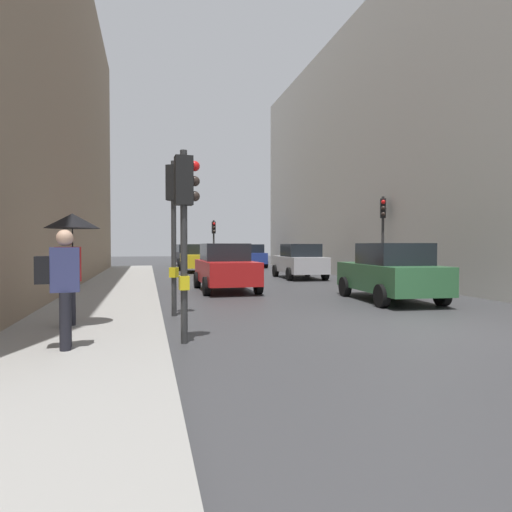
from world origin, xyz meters
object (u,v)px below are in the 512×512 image
(car_silver_hatchback, at_px, (299,261))
(car_yellow_taxi, at_px, (196,258))
(car_blue_van, at_px, (251,256))
(car_green_estate, at_px, (390,272))
(pedestrian_with_umbrella, at_px, (71,238))
(traffic_light_near_left, at_px, (185,211))
(traffic_light_near_right, at_px, (175,209))
(traffic_light_mid_street, at_px, (383,224))
(car_red_sedan, at_px, (225,267))
(car_dark_suv, at_px, (188,255))
(traffic_light_far_median, at_px, (214,235))
(pedestrian_with_grey_backpack, at_px, (62,282))

(car_silver_hatchback, height_order, car_yellow_taxi, same)
(car_silver_hatchback, distance_m, car_blue_van, 11.58)
(car_green_estate, distance_m, pedestrian_with_umbrella, 9.14)
(traffic_light_near_left, bearing_deg, traffic_light_near_right, 90.08)
(traffic_light_near_left, xyz_separation_m, car_blue_van, (7.09, 25.10, -1.42))
(traffic_light_mid_street, xyz_separation_m, traffic_light_near_left, (-9.37, -9.66, -0.34))
(car_yellow_taxi, bearing_deg, car_red_sedan, -90.76)
(car_red_sedan, relative_size, car_silver_hatchback, 0.99)
(traffic_light_near_right, distance_m, car_dark_suv, 26.01)
(car_silver_hatchback, bearing_deg, pedestrian_with_umbrella, -126.07)
(traffic_light_near_left, relative_size, car_blue_van, 0.77)
(car_silver_hatchback, bearing_deg, traffic_light_mid_street, -57.30)
(car_dark_suv, relative_size, car_green_estate, 1.00)
(traffic_light_near_left, relative_size, car_red_sedan, 0.79)
(traffic_light_far_median, xyz_separation_m, car_green_estate, (2.60, -18.95, -1.52))
(traffic_light_near_right, height_order, car_blue_van, traffic_light_near_right)
(car_green_estate, bearing_deg, pedestrian_with_umbrella, -160.54)
(traffic_light_near_left, distance_m, pedestrian_with_grey_backpack, 2.28)
(car_silver_hatchback, xyz_separation_m, pedestrian_with_umbrella, (-8.93, -12.26, 0.96))
(traffic_light_near_left, height_order, pedestrian_with_umbrella, traffic_light_near_left)
(traffic_light_mid_street, bearing_deg, car_dark_suv, 109.55)
(car_silver_hatchback, xyz_separation_m, car_yellow_taxi, (-4.56, 6.73, 0.00))
(car_green_estate, bearing_deg, car_red_sedan, 136.23)
(car_silver_hatchback, bearing_deg, car_red_sedan, -132.97)
(car_silver_hatchback, xyz_separation_m, car_green_estate, (-0.36, -9.23, 0.00))
(traffic_light_near_right, xyz_separation_m, car_red_sedan, (2.18, 5.46, -1.68))
(traffic_light_far_median, xyz_separation_m, car_silver_hatchback, (2.96, -9.72, -1.52))
(car_blue_van, xyz_separation_m, pedestrian_with_umbrella, (-9.13, -23.84, 0.96))
(car_red_sedan, xyz_separation_m, car_blue_van, (4.92, 16.64, 0.00))
(car_silver_hatchback, height_order, pedestrian_with_umbrella, pedestrian_with_umbrella)
(traffic_light_near_right, bearing_deg, car_yellow_taxi, 82.30)
(traffic_light_mid_street, xyz_separation_m, traffic_light_near_right, (-9.38, -6.66, -0.08))
(car_blue_van, bearing_deg, car_green_estate, -91.55)
(traffic_light_mid_street, height_order, pedestrian_with_umbrella, traffic_light_mid_street)
(traffic_light_near_right, bearing_deg, car_silver_hatchback, 56.78)
(car_silver_hatchback, height_order, car_dark_suv, same)
(traffic_light_near_left, bearing_deg, traffic_light_far_median, 80.42)
(traffic_light_mid_street, bearing_deg, pedestrian_with_umbrella, -143.66)
(car_silver_hatchback, relative_size, car_dark_suv, 0.99)
(traffic_light_mid_street, xyz_separation_m, car_dark_suv, (-6.81, 19.17, -1.76))
(car_dark_suv, distance_m, pedestrian_with_umbrella, 27.96)
(car_red_sedan, distance_m, car_yellow_taxi, 11.80)
(car_silver_hatchback, distance_m, car_dark_suv, 15.90)
(traffic_light_near_left, relative_size, car_yellow_taxi, 0.78)
(pedestrian_with_umbrella, xyz_separation_m, pedestrian_with_grey_backpack, (0.17, -1.94, -0.68))
(traffic_light_near_left, relative_size, pedestrian_with_grey_backpack, 1.88)
(car_green_estate, xyz_separation_m, pedestrian_with_umbrella, (-8.57, -3.03, 0.96))
(car_blue_van, bearing_deg, car_silver_hatchback, -90.99)
(car_silver_hatchback, bearing_deg, car_yellow_taxi, 124.11)
(car_blue_van, bearing_deg, traffic_light_near_right, -107.79)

